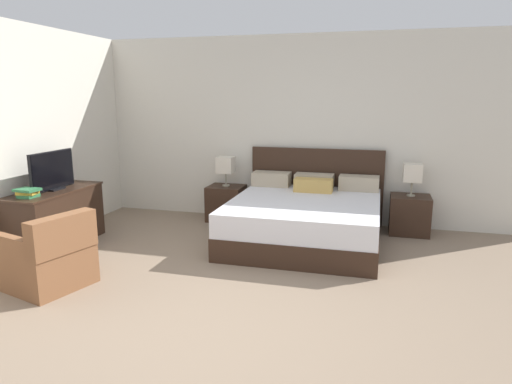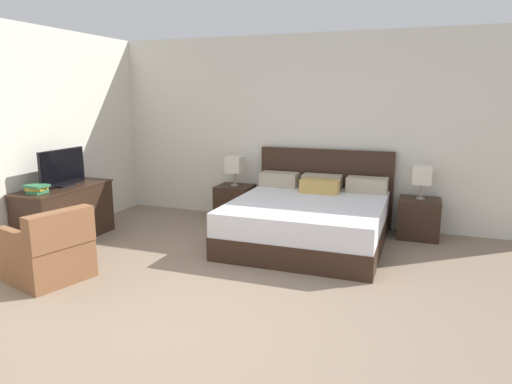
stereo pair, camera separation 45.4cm
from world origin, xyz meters
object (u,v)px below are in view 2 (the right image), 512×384
bed (309,219)px  armchair_by_window (50,253)px  table_lamp_right (422,175)px  book_small_top (36,186)px  nightstand_right (419,218)px  table_lamp_left (235,165)px  dresser (65,213)px  nightstand_left (235,203)px  book_blue_cover (37,189)px  tv (63,169)px  book_red_cover (37,192)px

bed → armchair_by_window: size_ratio=2.40×
table_lamp_right → book_small_top: size_ratio=1.74×
bed → nightstand_right: bed is taller
table_lamp_left → dresser: size_ratio=0.34×
bed → nightstand_right: size_ratio=3.86×
nightstand_left → armchair_by_window: bearing=-107.3°
table_lamp_right → book_blue_cover: (-4.30, -2.13, -0.07)m
table_lamp_left → table_lamp_right: size_ratio=1.00×
table_lamp_right → armchair_by_window: (-3.51, -2.80, -0.56)m
bed → dresser: bearing=-161.6°
tv → book_blue_cover: 0.48m
nightstand_left → book_red_cover: book_red_cover is taller
table_lamp_left → book_blue_cover: 2.70m
nightstand_right → book_blue_cover: book_blue_cover is taller
table_lamp_right → dresser: (-4.31, -1.70, -0.47)m
book_red_cover → book_blue_cover: size_ratio=0.89×
table_lamp_right → armchair_by_window: bearing=-141.4°
table_lamp_right → book_red_cover: table_lamp_right is taller
book_small_top → armchair_by_window: size_ratio=0.30×
nightstand_left → dresser: bearing=-134.5°
armchair_by_window → book_red_cover: bearing=139.6°
dresser → book_blue_cover: book_blue_cover is taller
table_lamp_left → table_lamp_right: bearing=0.0°
armchair_by_window → table_lamp_left: bearing=72.8°
bed → nightstand_left: (-1.32, 0.70, -0.05)m
nightstand_right → armchair_by_window: bearing=-141.4°
book_blue_cover → book_small_top: bearing=180.0°
nightstand_left → table_lamp_left: (0.00, 0.00, 0.58)m
bed → book_blue_cover: bed is taller
nightstand_right → tv: bearing=-158.6°
tv → book_red_cover: bearing=-88.0°
nightstand_left → book_small_top: (-1.66, -2.13, 0.54)m
dresser → book_blue_cover: (0.01, -0.43, 0.40)m
table_lamp_left → table_lamp_right: same height
armchair_by_window → nightstand_left: bearing=72.7°
bed → book_small_top: size_ratio=8.03×
table_lamp_right → armchair_by_window: size_ratio=0.52×
book_red_cover → book_blue_cover: (-0.01, 0.00, 0.04)m
nightstand_right → book_blue_cover: bearing=-153.6°
nightstand_right → book_blue_cover: 4.83m
bed → armchair_by_window: bed is taller
nightstand_left → book_red_cover: size_ratio=2.91×
book_blue_cover → book_small_top: (-0.00, 0.00, 0.03)m
nightstand_right → book_small_top: book_small_top is taller
nightstand_left → nightstand_right: bearing=0.0°
nightstand_right → tv: 4.68m
bed → table_lamp_right: (1.32, 0.70, 0.53)m
dresser → table_lamp_right: bearing=21.5°
nightstand_left → table_lamp_right: size_ratio=1.20×
book_small_top → nightstand_right: bearing=26.4°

